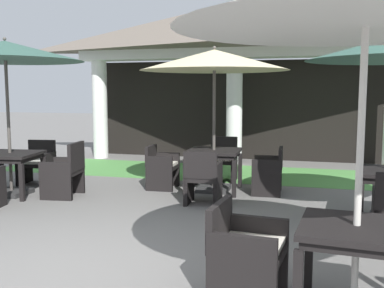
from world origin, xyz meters
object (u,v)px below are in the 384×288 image
object	(u,v)px
patio_chair_near_foreground_south	(203,179)
patio_table_mid_left	(10,159)
patio_chair_mid_left_north	(37,164)
patio_umbrella_mid_right	(367,0)
patio_umbrella_near_foreground	(214,62)
patio_chair_near_foreground_east	(269,171)
patio_table_mid_right	(356,238)
patio_chair_mid_right_west	(245,253)
patio_chair_near_foreground_west	(161,168)
patio_chair_near_foreground_north	(222,161)
patio_table_near_foreground	(214,155)
patio_chair_mid_left_east	(65,172)
patio_umbrella_mid_left	(5,52)

from	to	relation	value
patio_chair_near_foreground_south	patio_table_mid_left	size ratio (longest dim) A/B	0.84
patio_chair_mid_left_north	patio_umbrella_mid_right	bearing A→B (deg)	136.77
patio_umbrella_near_foreground	patio_chair_near_foreground_south	xyz separation A→B (m)	(0.04, -0.99, -1.91)
patio_umbrella_near_foreground	patio_chair_near_foreground_east	distance (m)	2.16
patio_table_mid_right	patio_umbrella_mid_right	distance (m)	1.83
patio_chair_mid_left_north	patio_chair_mid_right_west	size ratio (longest dim) A/B	0.99
patio_table_mid_right	patio_umbrella_near_foreground	bearing A→B (deg)	116.28
patio_chair_near_foreground_west	patio_chair_near_foreground_north	distance (m)	1.41
patio_umbrella_near_foreground	patio_table_near_foreground	bearing A→B (deg)	0.00
patio_umbrella_near_foreground	patio_table_mid_right	distance (m)	4.98
patio_chair_near_foreground_west	patio_umbrella_near_foreground	bearing A→B (deg)	90.00
patio_chair_near_foreground_west	patio_umbrella_mid_right	size ratio (longest dim) A/B	0.27
patio_chair_near_foreground_south	patio_chair_mid_right_west	xyz separation A→B (m)	(1.15, -3.13, 0.00)
patio_umbrella_mid_right	patio_chair_near_foreground_north	bearing A→B (deg)	112.16
patio_chair_near_foreground_east	patio_chair_near_foreground_west	bearing A→B (deg)	90.00
patio_table_mid_left	patio_chair_mid_left_east	size ratio (longest dim) A/B	1.11
patio_table_near_foreground	patio_umbrella_mid_right	bearing A→B (deg)	-63.72
patio_chair_near_foreground_south	patio_umbrella_mid_left	world-z (taller)	patio_umbrella_mid_left
patio_chair_near_foreground_west	patio_chair_mid_right_west	size ratio (longest dim) A/B	0.95
patio_chair_near_foreground_west	patio_chair_near_foreground_east	size ratio (longest dim) A/B	0.97
patio_umbrella_mid_left	patio_chair_mid_right_west	bearing A→B (deg)	-32.52
patio_chair_near_foreground_north	patio_chair_mid_left_east	size ratio (longest dim) A/B	0.93
patio_chair_near_foreground_east	patio_chair_near_foreground_north	size ratio (longest dim) A/B	0.94
patio_table_near_foreground	patio_table_mid_right	xyz separation A→B (m)	(2.08, -4.21, -0.00)
patio_umbrella_near_foreground	patio_chair_near_foreground_east	bearing A→B (deg)	2.42
patio_chair_near_foreground_east	patio_umbrella_mid_right	bearing A→B (deg)	-168.08
patio_umbrella_near_foreground	patio_umbrella_mid_right	world-z (taller)	patio_umbrella_mid_right
patio_table_near_foreground	patio_table_mid_right	size ratio (longest dim) A/B	1.03
patio_table_mid_right	patio_chair_mid_right_west	world-z (taller)	patio_chair_mid_right_west
patio_chair_near_foreground_west	patio_table_mid_left	world-z (taller)	patio_chair_near_foreground_west
patio_umbrella_near_foreground	patio_table_mid_left	bearing A→B (deg)	-159.81
patio_umbrella_mid_left	patio_chair_mid_left_east	world-z (taller)	patio_umbrella_mid_left
patio_umbrella_mid_right	patio_chair_near_foreground_west	bearing A→B (deg)	126.36
patio_chair_near_foreground_west	patio_chair_mid_left_north	xyz separation A→B (m)	(-2.50, -0.22, -0.00)
patio_table_mid_left	patio_chair_near_foreground_east	bearing A→B (deg)	16.35
patio_chair_near_foreground_south	patio_chair_mid_left_east	size ratio (longest dim) A/B	0.93
patio_chair_mid_left_east	patio_table_mid_right	size ratio (longest dim) A/B	1.00
patio_umbrella_mid_left	patio_table_mid_right	distance (m)	6.45
patio_table_mid_left	patio_chair_mid_right_west	xyz separation A→B (m)	(4.54, -2.89, -0.23)
patio_table_near_foreground	patio_chair_near_foreground_south	world-z (taller)	patio_chair_near_foreground_south
patio_chair_mid_left_east	patio_umbrella_mid_right	world-z (taller)	patio_umbrella_mid_right
patio_chair_near_foreground_north	patio_umbrella_mid_left	size ratio (longest dim) A/B	0.32
patio_umbrella_mid_left	patio_chair_mid_left_east	xyz separation A→B (m)	(0.98, 0.14, -2.03)
patio_chair_near_foreground_west	patio_chair_near_foreground_east	world-z (taller)	patio_chair_near_foreground_east
patio_chair_near_foreground_north	patio_chair_mid_left_north	distance (m)	3.66
patio_chair_near_foreground_north	patio_table_mid_right	world-z (taller)	patio_chair_near_foreground_north
patio_chair_near_foreground_south	patio_chair_near_foreground_north	xyz separation A→B (m)	(-0.08, 1.99, -0.01)
patio_chair_near_foreground_west	patio_table_mid_right	xyz separation A→B (m)	(3.07, -4.17, 0.26)
patio_table_near_foreground	patio_chair_near_foreground_north	world-z (taller)	patio_chair_near_foreground_north
patio_umbrella_mid_left	patio_umbrella_mid_right	bearing A→B (deg)	-28.73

